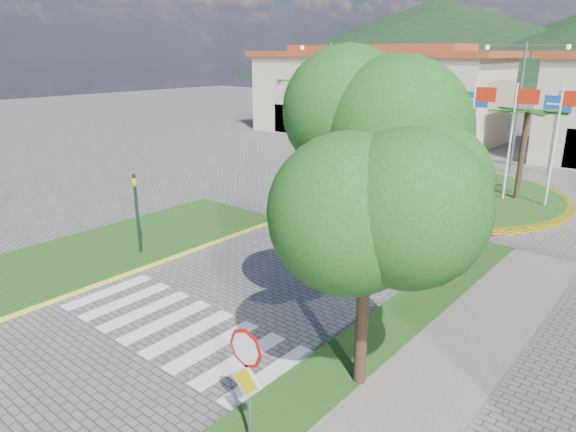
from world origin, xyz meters
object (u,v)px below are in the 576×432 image
Objects in this scene: white_van at (412,148)px; car_dark_a at (431,149)px; roundabout_island at (442,193)px; stop_sign at (247,370)px; deciduous_tree at (369,168)px.

car_dark_a is (1.15, 0.68, -0.04)m from white_van.
roundabout_island is at bearing -161.94° from white_van.
deciduous_tree is at bearing 78.82° from stop_sign.
deciduous_tree is 1.93× the size of car_dark_a.
white_van is 1.34m from car_dark_a.
roundabout_island is 20.69m from stop_sign.
deciduous_tree reaches higher than roundabout_island.
stop_sign is at bearing -176.29° from white_van.
deciduous_tree is 28.77m from white_van.
deciduous_tree is at bearing -172.94° from white_van.
white_van is at bearing 114.58° from deciduous_tree.
stop_sign is 31.00m from white_van.
deciduous_tree reaches higher than stop_sign.
deciduous_tree is at bearing -72.09° from roundabout_island.
deciduous_tree is at bearing -174.56° from car_dark_a.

